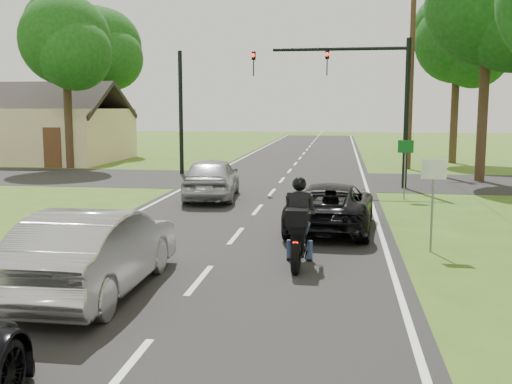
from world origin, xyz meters
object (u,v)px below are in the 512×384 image
utility_pole_far (411,73)px  sign_green (405,155)px  dark_suv (332,206)px  silver_suv (212,178)px  traffic_signal (360,86)px  motorcycle_rider (299,231)px  silver_sedan (96,250)px  sign_white (433,183)px

utility_pole_far → sign_green: utility_pole_far is taller
dark_suv → sign_green: (2.49, 5.79, 0.95)m
dark_suv → utility_pole_far: utility_pole_far is taller
silver_suv → utility_pole_far: bearing=-130.0°
traffic_signal → utility_pole_far: utility_pole_far is taller
motorcycle_rider → silver_sedan: size_ratio=0.47×
motorcycle_rider → utility_pole_far: 21.53m
motorcycle_rider → sign_green: bearing=72.3°
motorcycle_rider → traffic_signal: traffic_signal is taller
motorcycle_rider → sign_white: bearing=29.1°
silver_sedan → silver_suv: bearing=-88.4°
sign_white → traffic_signal: bearing=97.0°
motorcycle_rider → utility_pole_far: size_ratio=0.22×
silver_sedan → utility_pole_far: bearing=-108.9°
sign_white → silver_sedan: bearing=-147.8°
dark_suv → traffic_signal: bearing=-92.1°
silver_suv → traffic_signal: 7.40m
sign_white → dark_suv: bearing=136.0°
dark_suv → sign_white: 3.32m
silver_suv → sign_white: 9.76m
dark_suv → silver_suv: (-4.36, 4.89, 0.12)m
utility_pole_far → sign_green: 11.63m
motorcycle_rider → sign_green: size_ratio=1.03×
utility_pole_far → sign_white: utility_pole_far is taller
motorcycle_rider → silver_sedan: 4.16m
motorcycle_rider → silver_sedan: motorcycle_rider is taller
silver_sedan → sign_green: sign_green is taller
silver_suv → sign_green: size_ratio=2.08×
dark_suv → silver_sedan: 7.39m
traffic_signal → dark_suv: bearing=-96.0°
dark_suv → utility_pole_far: 17.79m
silver_suv → traffic_signal: traffic_signal is taller
traffic_signal → sign_white: traffic_signal is taller
sign_white → silver_suv: bearing=133.1°
traffic_signal → sign_green: 4.24m
silver_suv → sign_white: size_ratio=2.08×
silver_sedan → traffic_signal: traffic_signal is taller
silver_sedan → utility_pole_far: size_ratio=0.46×
silver_suv → dark_suv: bearing=126.1°
dark_suv → silver_suv: 6.55m
dark_suv → silver_suv: silver_suv is taller
motorcycle_rider → sign_white: 3.43m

